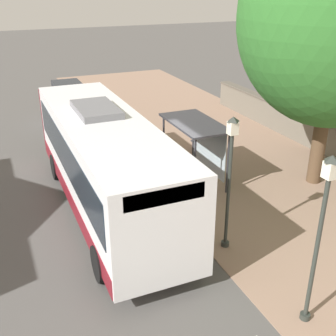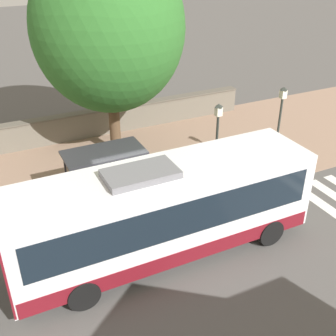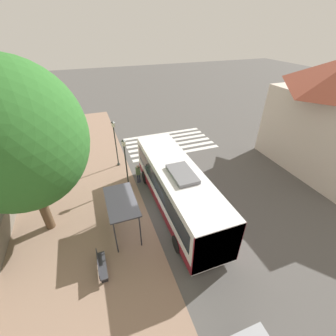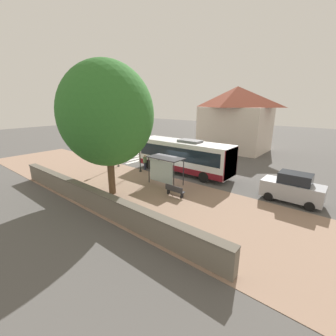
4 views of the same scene
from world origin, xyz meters
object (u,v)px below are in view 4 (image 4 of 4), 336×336
at_px(parked_car_behind_bus, 292,188).
at_px(street_lamp_far, 117,145).
at_px(bench, 175,190).
at_px(street_lamp_near, 140,149).
at_px(shade_tree, 107,115).
at_px(bus_shelter, 165,162).
at_px(bus, 183,156).
at_px(pedestrian, 145,161).

bearing_deg(parked_car_behind_bus, street_lamp_far, 96.71).
distance_m(bench, street_lamp_near, 7.46).
height_order(street_lamp_near, shade_tree, shade_tree).
distance_m(bus_shelter, bench, 3.11).
bearing_deg(bus_shelter, bench, -123.34).
xyz_separation_m(bus, parked_car_behind_bus, (-0.78, -10.20, -0.75)).
relative_size(pedestrian, shade_tree, 0.16).
xyz_separation_m(street_lamp_far, parked_car_behind_bus, (2.02, -17.14, -1.43)).
bearing_deg(parked_car_behind_bus, bus, 85.60).
relative_size(shade_tree, parked_car_behind_bus, 2.45).
bearing_deg(bus_shelter, pedestrian, 64.85).
height_order(pedestrian, shade_tree, shade_tree).
height_order(bus, street_lamp_far, street_lamp_far).
height_order(bus, shade_tree, shade_tree).
bearing_deg(shade_tree, parked_car_behind_bus, -57.43).
xyz_separation_m(bench, street_lamp_near, (2.76, 6.66, 1.93)).
xyz_separation_m(street_lamp_near, shade_tree, (-5.45, -2.47, 3.72)).
bearing_deg(bench, shade_tree, 122.74).
height_order(pedestrian, street_lamp_near, street_lamp_near).
distance_m(street_lamp_near, parked_car_behind_bus, 14.01).
distance_m(bench, parked_car_behind_bus, 8.51).
bearing_deg(bus_shelter, parked_car_behind_bus, -71.92).
distance_m(bus, shade_tree, 9.19).
xyz_separation_m(bus, bench, (-5.34, -3.04, -1.33)).
relative_size(bus_shelter, pedestrian, 1.92).
height_order(pedestrian, bench, pedestrian).
xyz_separation_m(street_lamp_near, parked_car_behind_bus, (1.80, -13.82, -1.36)).
relative_size(street_lamp_near, street_lamp_far, 0.97).
bearing_deg(pedestrian, bus_shelter, -115.15).
distance_m(street_lamp_far, parked_car_behind_bus, 17.32).
relative_size(bus_shelter, street_lamp_far, 0.75).
distance_m(bus_shelter, pedestrian, 5.17).
bearing_deg(shade_tree, bus, -8.13).
distance_m(bus, parked_car_behind_bus, 10.26).
xyz_separation_m(shade_tree, parked_car_behind_bus, (7.25, -11.35, -5.07)).
height_order(street_lamp_near, street_lamp_far, street_lamp_far).
xyz_separation_m(bus_shelter, shade_tree, (-4.17, 1.93, 4.10)).
distance_m(bus_shelter, street_lamp_near, 4.60).
bearing_deg(street_lamp_far, bus_shelter, -97.81).
bearing_deg(bench, street_lamp_far, 75.70).
relative_size(street_lamp_far, shade_tree, 0.42).
bearing_deg(pedestrian, bench, -118.00).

